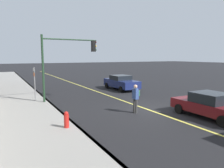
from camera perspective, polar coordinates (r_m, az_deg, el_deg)
The scene contains 10 objects.
ground at distance 14.63m, azimuth 9.44°, elevation -6.71°, with size 200.00×200.00×0.00m, color black.
sidewalk_slab at distance 11.81m, azimuth -20.28°, elevation -10.16°, with size 80.00×3.87×0.15m, color gray.
curb_edge at distance 12.18m, azimuth -11.49°, elevation -9.30°, with size 80.00×0.16×0.15m, color slate.
lane_stripe_center at distance 14.62m, azimuth 9.44°, elevation -6.69°, with size 80.00×0.16×0.01m, color #D8CC4C.
car_navy at distance 22.84m, azimuth 2.44°, elevation 0.45°, with size 4.68×2.07×1.52m.
car_maroon at distance 13.68m, azimuth 24.64°, elevation -5.14°, with size 4.46×2.04×1.47m.
pedestrian_with_backpack at distance 13.49m, azimuth 6.30°, elevation -3.27°, with size 0.43×0.37×1.79m.
traffic_light_mast at distance 16.94m, azimuth -12.08°, elevation 7.26°, with size 0.28×4.39×5.11m.
street_sign_post at distance 17.42m, azimuth -19.90°, elevation 0.58°, with size 0.60×0.08×2.71m.
fire_hydrant at distance 10.62m, azimuth -12.02°, elevation -9.63°, with size 0.24×0.24×0.94m.
Camera 1 is at (-11.19, 8.71, 3.56)m, focal length 34.36 mm.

